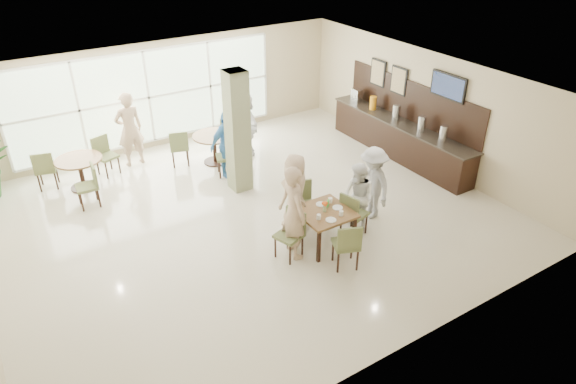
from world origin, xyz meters
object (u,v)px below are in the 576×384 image
round_table_right (214,142)px  adult_b (244,124)px  teen_far (295,191)px  teen_standing (372,183)px  buffet_counter (399,136)px  teen_left (294,212)px  adult_a (227,144)px  adult_standing (130,129)px  teen_right (358,198)px  main_table (324,215)px  round_table_left (80,166)px

round_table_right → adult_b: adult_b is taller
teen_far → teen_standing: 1.64m
buffet_counter → teen_left: (-4.63, -2.13, 0.38)m
adult_a → teen_far: bearing=-100.5°
buffet_counter → adult_standing: bearing=151.7°
buffet_counter → teen_right: (-3.09, -2.10, 0.17)m
buffet_counter → adult_standing: size_ratio=2.47×
main_table → teen_standing: bearing=12.1°
main_table → teen_left: teen_left is taller
round_table_right → adult_b: size_ratio=0.63×
buffet_counter → teen_far: 4.29m
main_table → teen_far: size_ratio=0.62×
buffet_counter → teen_standing: (-2.54, -1.87, 0.24)m
teen_far → adult_standing: 4.93m
teen_standing → teen_right: bearing=-61.4°
round_table_right → teen_standing: bearing=-67.7°
teen_right → teen_standing: 0.61m
adult_standing → main_table: bearing=105.6°
round_table_right → teen_standing: size_ratio=0.67×
main_table → teen_far: teen_far is taller
teen_far → teen_right: (0.98, -0.80, -0.07)m
adult_b → teen_far: bearing=-14.5°
teen_standing → adult_a: size_ratio=0.95×
teen_far → adult_a: size_ratio=0.95×
adult_b → main_table: bearing=-11.0°
main_table → adult_a: size_ratio=0.59×
main_table → adult_b: bearing=81.5°
teen_far → teen_standing: size_ratio=1.00×
teen_standing → adult_a: bearing=-145.7°
buffet_counter → adult_standing: 6.83m
teen_left → teen_far: bearing=-24.7°
teen_far → teen_standing: teen_far is taller
teen_right → teen_standing: (0.56, 0.23, 0.06)m
round_table_left → teen_left: 5.54m
round_table_left → teen_right: bearing=-47.8°
buffet_counter → adult_a: 4.48m
teen_right → adult_b: 4.37m
adult_a → buffet_counter: bearing=-32.2°
round_table_left → round_table_right: 3.21m
buffet_counter → adult_a: buffet_counter is taller
teen_left → teen_right: teen_left is taller
teen_standing → adult_b: bearing=-162.9°
round_table_right → adult_b: bearing=2.8°
buffet_counter → main_table: bearing=-151.2°
adult_standing → teen_right: bearing=113.7°
adult_standing → teen_left: bearing=99.5°
round_table_right → teen_far: teen_far is taller
adult_standing → teen_far: bearing=108.1°
round_table_left → buffet_counter: (7.40, -2.65, -0.01)m
round_table_left → adult_a: 3.40m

